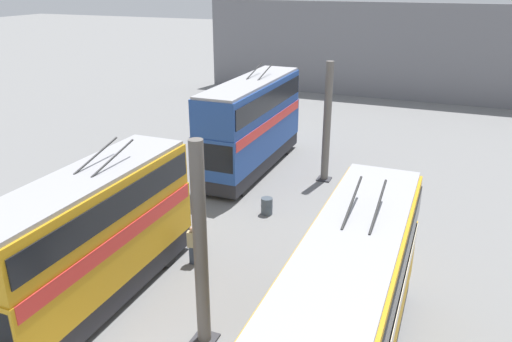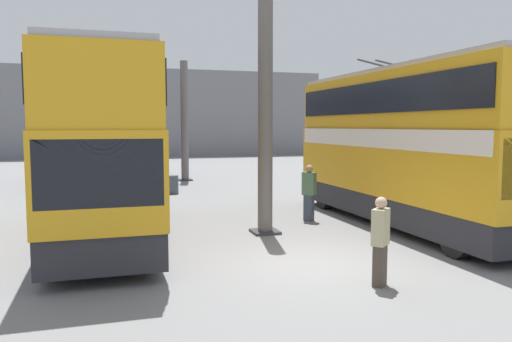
{
  "view_description": "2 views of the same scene",
  "coord_description": "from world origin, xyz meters",
  "px_view_note": "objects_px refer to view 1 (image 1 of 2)",
  "views": [
    {
      "loc": [
        -7.93,
        -6.36,
        10.77
      ],
      "look_at": [
        9.94,
        0.94,
        3.26
      ],
      "focal_mm": 35.0,
      "sensor_mm": 36.0,
      "label": 1
    },
    {
      "loc": [
        -10.15,
        4.41,
        3.08
      ],
      "look_at": [
        7.66,
        -1.06,
        1.4
      ],
      "focal_mm": 35.0,
      "sensor_mm": 36.0,
      "label": 2
    }
  ],
  "objects_px": {
    "bus_left_far": "(349,305)",
    "oil_drum": "(267,206)",
    "person_by_left_row": "(277,304)",
    "bus_right_near": "(91,232)",
    "bus_right_far": "(251,120)",
    "person_by_right_row": "(193,244)"
  },
  "relations": [
    {
      "from": "bus_left_far",
      "to": "oil_drum",
      "type": "relative_size",
      "value": 12.25
    },
    {
      "from": "bus_left_far",
      "to": "person_by_left_row",
      "type": "xyz_separation_m",
      "value": [
        1.54,
        2.54,
        -1.75
      ]
    },
    {
      "from": "bus_left_far",
      "to": "person_by_left_row",
      "type": "relative_size",
      "value": 5.61
    },
    {
      "from": "person_by_left_row",
      "to": "oil_drum",
      "type": "xyz_separation_m",
      "value": [
        7.87,
        3.38,
        -0.56
      ]
    },
    {
      "from": "person_by_left_row",
      "to": "person_by_right_row",
      "type": "distance_m",
      "value": 5.16
    },
    {
      "from": "bus_right_far",
      "to": "person_by_right_row",
      "type": "bearing_deg",
      "value": -169.71
    },
    {
      "from": "bus_right_near",
      "to": "oil_drum",
      "type": "bearing_deg",
      "value": -19.14
    },
    {
      "from": "oil_drum",
      "to": "person_by_right_row",
      "type": "bearing_deg",
      "value": 168.34
    },
    {
      "from": "bus_left_far",
      "to": "person_by_left_row",
      "type": "distance_m",
      "value": 3.45
    },
    {
      "from": "bus_left_far",
      "to": "bus_right_far",
      "type": "height_order",
      "value": "bus_right_far"
    },
    {
      "from": "person_by_left_row",
      "to": "oil_drum",
      "type": "distance_m",
      "value": 8.59
    },
    {
      "from": "bus_right_far",
      "to": "bus_right_near",
      "type": "bearing_deg",
      "value": 180.0
    },
    {
      "from": "person_by_right_row",
      "to": "bus_right_near",
      "type": "bearing_deg",
      "value": -42.88
    },
    {
      "from": "bus_left_far",
      "to": "oil_drum",
      "type": "distance_m",
      "value": 11.36
    },
    {
      "from": "bus_right_near",
      "to": "person_by_right_row",
      "type": "relative_size",
      "value": 5.48
    },
    {
      "from": "bus_right_near",
      "to": "person_by_left_row",
      "type": "distance_m",
      "value": 6.71
    },
    {
      "from": "person_by_right_row",
      "to": "oil_drum",
      "type": "height_order",
      "value": "person_by_right_row"
    },
    {
      "from": "oil_drum",
      "to": "bus_right_near",
      "type": "bearing_deg",
      "value": 160.86
    },
    {
      "from": "bus_left_far",
      "to": "oil_drum",
      "type": "xyz_separation_m",
      "value": [
        9.42,
        5.92,
        -2.31
      ]
    },
    {
      "from": "bus_right_far",
      "to": "person_by_left_row",
      "type": "height_order",
      "value": "bus_right_far"
    },
    {
      "from": "bus_left_far",
      "to": "person_by_right_row",
      "type": "height_order",
      "value": "bus_left_far"
    },
    {
      "from": "bus_right_near",
      "to": "bus_right_far",
      "type": "distance_m",
      "value": 14.11
    }
  ]
}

